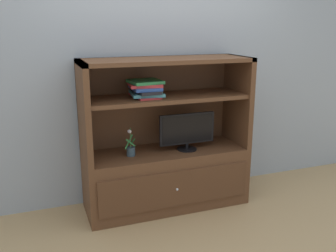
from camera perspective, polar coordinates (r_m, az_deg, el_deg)
ground_plane at (r=3.44m, az=2.08°, el=-14.57°), size 8.00×8.00×0.00m
painted_rear_wall at (r=3.70m, az=-2.18°, el=10.43°), size 6.00×0.10×2.80m
media_console at (r=3.59m, az=-0.32°, el=-5.22°), size 1.54×0.56×1.42m
tv_monitor at (r=3.52m, az=2.93°, el=-0.71°), size 0.54×0.19×0.35m
potted_plant at (r=3.40m, az=-5.69°, el=-3.47°), size 0.10×0.12×0.26m
magazine_stack at (r=3.35m, az=-3.48°, el=5.72°), size 0.33×0.37×0.15m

